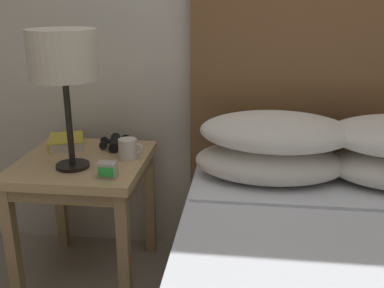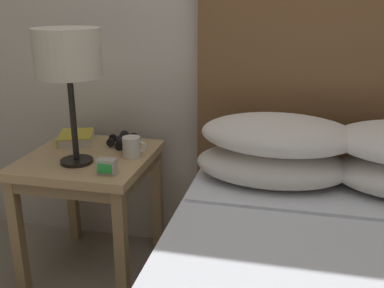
% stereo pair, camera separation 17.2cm
% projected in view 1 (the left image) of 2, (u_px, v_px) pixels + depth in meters
% --- Properties ---
extents(nightstand, '(0.52, 0.54, 0.56)m').
position_uv_depth(nightstand, '(84.00, 177.00, 1.88)').
color(nightstand, tan).
rests_on(nightstand, ground_plane).
extents(table_lamp, '(0.25, 0.25, 0.53)m').
position_uv_depth(table_lamp, '(63.00, 58.00, 1.63)').
color(table_lamp, black).
rests_on(table_lamp, nightstand).
extents(book_on_nightstand, '(0.20, 0.23, 0.04)m').
position_uv_depth(book_on_nightstand, '(66.00, 142.00, 2.01)').
color(book_on_nightstand, silver).
rests_on(book_on_nightstand, nightstand).
extents(binoculars_pair, '(0.15, 0.16, 0.05)m').
position_uv_depth(binoculars_pair, '(115.00, 143.00, 1.99)').
color(binoculars_pair, black).
rests_on(binoculars_pair, nightstand).
extents(coffee_mug, '(0.10, 0.08, 0.08)m').
position_uv_depth(coffee_mug, '(128.00, 149.00, 1.85)').
color(coffee_mug, silver).
rests_on(coffee_mug, nightstand).
extents(alarm_clock, '(0.07, 0.05, 0.06)m').
position_uv_depth(alarm_clock, '(108.00, 170.00, 1.66)').
color(alarm_clock, '#B7B2A8').
rests_on(alarm_clock, nightstand).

